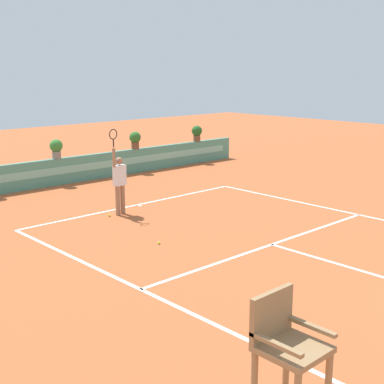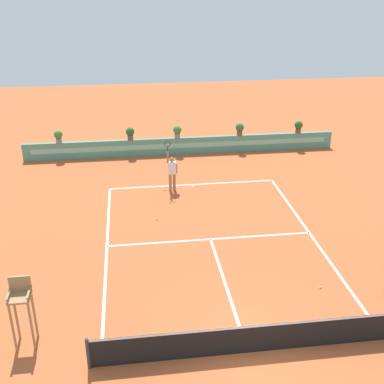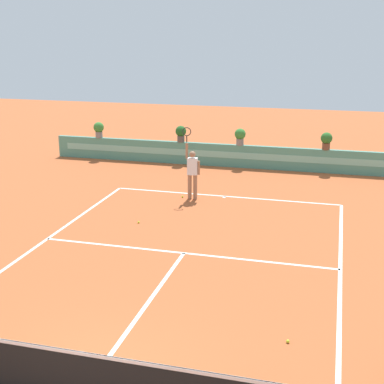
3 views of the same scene
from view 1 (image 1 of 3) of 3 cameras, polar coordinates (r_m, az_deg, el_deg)
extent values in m
plane|color=#B2562D|center=(13.40, 9.75, -5.88)|extent=(60.00, 60.00, 0.00)
cube|color=white|center=(17.43, -5.81, -1.36)|extent=(8.22, 0.10, 0.01)
cube|color=white|center=(13.63, 8.41, -5.49)|extent=(8.22, 0.10, 0.01)
cube|color=white|center=(10.58, -3.91, -10.91)|extent=(0.10, 11.89, 0.01)
cube|color=white|center=(16.72, 18.50, -2.59)|extent=(0.10, 11.89, 0.01)
cube|color=white|center=(17.35, -5.61, -1.41)|extent=(0.10, 0.20, 0.01)
cube|color=#4C8E7A|center=(21.01, -13.32, 2.19)|extent=(18.00, 0.20, 1.00)
cube|color=#7ABCA8|center=(20.91, -13.18, 2.29)|extent=(17.10, 0.01, 0.28)
cube|color=#99754C|center=(5.50, 10.57, -15.94)|extent=(0.60, 0.60, 0.06)
cube|color=#99754C|center=(5.52, 8.39, -12.60)|extent=(0.60, 0.06, 0.48)
cube|color=#99754C|center=(5.24, 8.81, -15.57)|extent=(0.06, 0.60, 0.04)
cube|color=#99754C|center=(5.63, 12.32, -13.60)|extent=(0.06, 0.60, 0.04)
cylinder|color=#9E7051|center=(16.31, -7.32, -0.77)|extent=(0.14, 0.14, 0.90)
cylinder|color=#9E7051|center=(16.18, -7.83, -0.90)|extent=(0.14, 0.14, 0.90)
cube|color=white|center=(16.09, -7.65, 1.77)|extent=(0.39, 0.27, 0.60)
sphere|color=#9E7051|center=(16.01, -7.69, 3.28)|extent=(0.22, 0.22, 0.22)
cylinder|color=#9E7051|center=(15.86, -8.23, 3.61)|extent=(0.09, 0.09, 0.55)
cylinder|color=black|center=(15.80, -8.28, 5.11)|extent=(0.04, 0.04, 0.24)
torus|color=#262626|center=(15.77, -8.31, 6.05)|extent=(0.31, 0.07, 0.31)
cylinder|color=#9E7051|center=(16.25, -7.08, 1.71)|extent=(0.09, 0.09, 0.50)
sphere|color=#CCE033|center=(16.17, -8.71, -2.46)|extent=(0.07, 0.07, 0.07)
sphere|color=#CCE033|center=(13.54, -3.51, -5.37)|extent=(0.07, 0.07, 0.07)
cylinder|color=brown|center=(25.02, 0.51, 5.68)|extent=(0.32, 0.32, 0.28)
sphere|color=#235B23|center=(24.98, 0.51, 6.47)|extent=(0.48, 0.48, 0.48)
cylinder|color=gray|center=(20.77, -14.08, 3.82)|extent=(0.32, 0.32, 0.28)
sphere|color=#387F33|center=(20.72, -14.14, 4.76)|extent=(0.48, 0.48, 0.48)
cylinder|color=brown|center=(22.74, -6.01, 4.89)|extent=(0.32, 0.32, 0.28)
sphere|color=#2D6B28|center=(22.70, -6.03, 5.75)|extent=(0.48, 0.48, 0.48)
camera|label=2|loc=(12.66, 103.39, 24.03)|focal=45.68mm
camera|label=3|loc=(14.98, 69.16, 10.66)|focal=51.16mm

